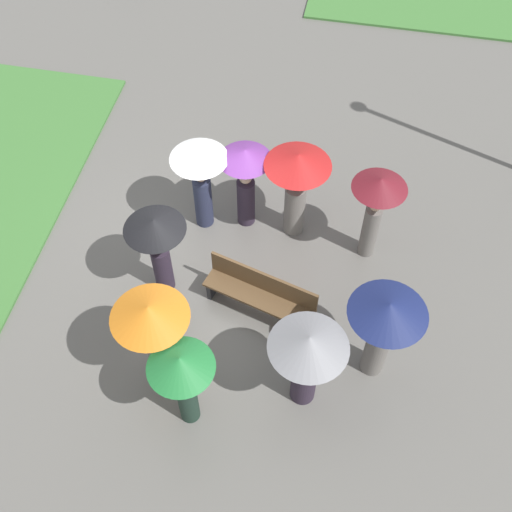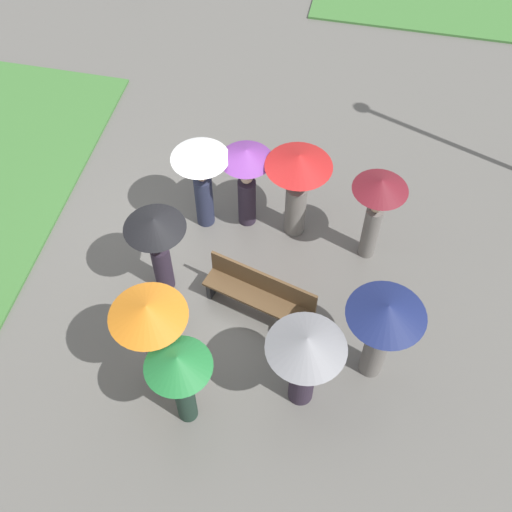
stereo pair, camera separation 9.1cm
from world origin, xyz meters
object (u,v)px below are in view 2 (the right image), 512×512
object	(u,v)px
crowd_person_navy	(383,324)
crowd_person_purple	(246,173)
crowd_person_maroon	(377,203)
crowd_person_green	(180,374)
crowd_person_white	(201,169)
park_bench	(260,293)
crowd_person_grey	(305,355)
crowd_person_orange	(151,325)
crowd_person_black	(157,239)
crowd_person_red	(298,178)

from	to	relation	value
crowd_person_navy	crowd_person_purple	size ratio (longest dim) A/B	1.02
crowd_person_maroon	crowd_person_green	distance (m)	4.43
crowd_person_white	crowd_person_purple	distance (m)	0.80
crowd_person_maroon	crowd_person_purple	size ratio (longest dim) A/B	1.04
park_bench	crowd_person_white	distance (m)	2.42
crowd_person_maroon	crowd_person_purple	world-z (taller)	crowd_person_maroon
park_bench	crowd_person_grey	distance (m)	1.95
crowd_person_orange	crowd_person_black	bearing A→B (deg)	-3.82
park_bench	crowd_person_navy	bearing A→B (deg)	-4.99
crowd_person_purple	crowd_person_white	bearing A→B (deg)	62.63
crowd_person_orange	crowd_person_navy	size ratio (longest dim) A/B	1.07
crowd_person_maroon	crowd_person_navy	distance (m)	2.37
park_bench	crowd_person_purple	world-z (taller)	crowd_person_purple
crowd_person_red	crowd_person_orange	distance (m)	3.75
crowd_person_orange	crowd_person_maroon	world-z (taller)	crowd_person_orange
crowd_person_green	crowd_person_white	world-z (taller)	crowd_person_white
crowd_person_red	crowd_person_maroon	distance (m)	1.43
crowd_person_black	crowd_person_grey	distance (m)	3.15
crowd_person_orange	crowd_person_purple	xyz separation A→B (m)	(0.65, 3.44, -0.21)
crowd_person_white	crowd_person_purple	bearing A→B (deg)	97.97
crowd_person_green	crowd_person_navy	xyz separation A→B (m)	(2.69, 1.39, 0.00)
crowd_person_navy	crowd_person_white	bearing A→B (deg)	-43.67
crowd_person_orange	crowd_person_black	world-z (taller)	crowd_person_orange
park_bench	crowd_person_green	xyz separation A→B (m)	(-0.69, -2.14, 0.91)
crowd_person_orange	crowd_person_maroon	distance (m)	4.33
crowd_person_maroon	crowd_person_white	world-z (taller)	crowd_person_white
crowd_person_orange	crowd_person_white	xyz separation A→B (m)	(-0.13, 3.25, -0.09)
crowd_person_green	crowd_person_purple	bearing A→B (deg)	-26.34
crowd_person_red	crowd_person_green	world-z (taller)	crowd_person_red
crowd_person_grey	crowd_person_maroon	bearing A→B (deg)	-103.18
crowd_person_orange	crowd_person_black	size ratio (longest dim) A/B	1.11
crowd_person_green	crowd_person_purple	distance (m)	4.04
crowd_person_purple	park_bench	bearing A→B (deg)	158.07
crowd_person_red	crowd_person_black	world-z (taller)	crowd_person_red
crowd_person_grey	crowd_person_green	distance (m)	1.79
crowd_person_orange	crowd_person_grey	xyz separation A→B (m)	(2.26, 0.08, -0.17)
crowd_person_red	crowd_person_orange	world-z (taller)	crowd_person_orange
crowd_person_grey	crowd_person_white	bearing A→B (deg)	-53.06
crowd_person_navy	crowd_person_black	bearing A→B (deg)	-21.21
crowd_person_red	crowd_person_purple	world-z (taller)	crowd_person_red
park_bench	crowd_person_purple	bearing A→B (deg)	124.53
crowd_person_green	crowd_person_black	bearing A→B (deg)	-0.81
crowd_person_navy	crowd_person_maroon	bearing A→B (deg)	-90.10
crowd_person_red	crowd_person_white	distance (m)	1.70
crowd_person_white	crowd_person_orange	bearing A→B (deg)	-3.36
crowd_person_maroon	crowd_person_green	xyz separation A→B (m)	(-2.37, -3.74, 0.01)
crowd_person_red	crowd_person_white	size ratio (longest dim) A/B	1.01
crowd_person_black	crowd_person_red	bearing A→B (deg)	160.54
crowd_person_maroon	crowd_person_white	size ratio (longest dim) A/B	1.00
crowd_person_orange	crowd_person_purple	world-z (taller)	crowd_person_orange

